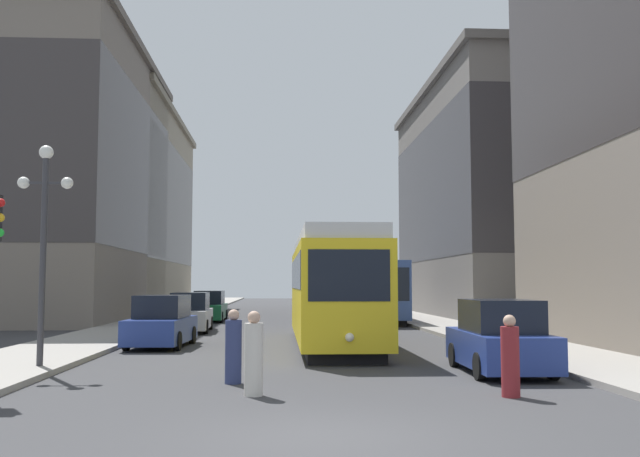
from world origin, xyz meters
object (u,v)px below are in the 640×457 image
streetcar (332,287)px  parked_car_left_far (190,313)px  parked_car_left_near (209,307)px  parked_car_right_far (500,339)px  transit_bus (375,289)px  pedestrian_on_sidewalk (510,359)px  pedestrian_crossing_far (254,356)px  parked_car_left_mid (162,323)px  pedestrian_crossing_near (233,349)px  lamp_post_left_near (44,220)px

streetcar → parked_car_left_far: bearing=127.2°
parked_car_left_near → parked_car_left_far: (-0.00, -9.07, 0.00)m
parked_car_right_far → parked_car_left_near: bearing=-67.2°
transit_bus → pedestrian_on_sidewalk: bearing=-90.6°
parked_car_right_far → pedestrian_crossing_far: parked_car_right_far is taller
parked_car_left_far → pedestrian_crossing_far: size_ratio=3.01×
parked_car_left_far → pedestrian_on_sidewalk: 21.33m
pedestrian_on_sidewalk → parked_car_left_mid: bearing=-33.6°
pedestrian_crossing_far → pedestrian_crossing_near: bearing=72.8°
transit_bus → pedestrian_on_sidewalk: 27.73m
pedestrian_crossing_far → pedestrian_on_sidewalk: (5.04, -0.45, -0.03)m
parked_car_left_mid → parked_car_right_far: bearing=-36.1°
parked_car_left_far → pedestrian_crossing_far: 19.38m
parked_car_right_far → pedestrian_on_sidewalk: (-0.96, -3.64, -0.10)m
streetcar → parked_car_left_far: streetcar is taller
parked_car_left_mid → parked_car_left_far: size_ratio=0.90×
parked_car_left_mid → lamp_post_left_near: 7.75m
parked_car_left_near → parked_car_right_far: bearing=-68.6°
parked_car_left_far → lamp_post_left_near: size_ratio=0.89×
streetcar → lamp_post_left_near: bearing=-138.9°
parked_car_left_far → lamp_post_left_near: lamp_post_left_near is taller
parked_car_left_mid → transit_bus: bearing=61.9°
parked_car_left_near → pedestrian_crossing_far: size_ratio=2.98×
pedestrian_crossing_far → lamp_post_left_near: 7.58m
parked_car_right_far → pedestrian_crossing_near: bearing=14.2°
parked_car_left_near → pedestrian_on_sidewalk: size_ratio=3.11×
parked_car_right_far → transit_bus: bearing=-88.7°
streetcar → parked_car_right_far: (3.61, -7.85, -1.26)m
parked_car_right_far → pedestrian_crossing_far: 6.80m
pedestrian_on_sidewalk → pedestrian_crossing_far: bearing=14.3°
transit_bus → parked_car_left_near: bearing=176.7°
parked_car_left_mid → pedestrian_crossing_far: (3.64, -11.07, -0.06)m
pedestrian_crossing_near → pedestrian_on_sidewalk: (5.55, -2.19, -0.02)m
parked_car_left_near → parked_car_right_far: 26.71m
parked_car_left_far → lamp_post_left_near: 15.28m
transit_bus → pedestrian_crossing_far: 27.95m
parked_car_left_far → pedestrian_crossing_near: (3.13, -17.29, -0.08)m
parked_car_right_far → parked_car_left_far: (-9.64, 15.84, 0.00)m
parked_car_left_mid → pedestrian_crossing_near: (3.12, -9.32, -0.08)m
parked_car_left_near → pedestrian_crossing_near: size_ratio=3.03×
transit_bus → pedestrian_crossing_near: 26.38m
pedestrian_crossing_near → pedestrian_on_sidewalk: size_ratio=1.03×
parked_car_right_far → pedestrian_on_sidewalk: parked_car_right_far is taller
pedestrian_on_sidewalk → pedestrian_crossing_near: bearing=-2.2°
transit_bus → parked_car_right_far: 24.07m
transit_bus → pedestrian_crossing_far: size_ratio=7.09×
parked_car_left_near → pedestrian_crossing_far: 28.34m
transit_bus → parked_car_right_far: size_ratio=2.74×
parked_car_left_mid → parked_car_left_near: bearing=93.1°
pedestrian_crossing_near → lamp_post_left_near: 6.37m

